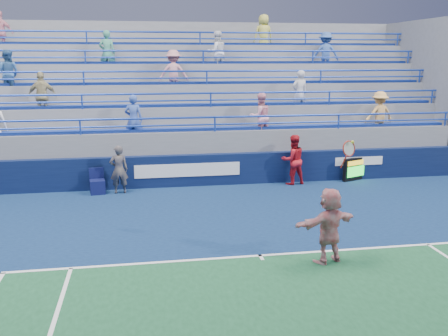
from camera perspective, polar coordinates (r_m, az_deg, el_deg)
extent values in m
plane|color=#333538|center=(11.39, 4.14, -10.05)|extent=(120.00, 120.00, 0.00)
cube|color=#0D2245|center=(13.39, 1.90, -6.46)|extent=(18.00, 8.40, 0.02)
cube|color=white|center=(11.38, 4.14, -9.95)|extent=(11.00, 0.10, 0.01)
cube|color=white|center=(11.29, 4.26, -10.14)|extent=(0.08, 0.30, 0.01)
cube|color=#091336|center=(17.32, -0.92, -0.17)|extent=(18.00, 0.30, 1.10)
cube|color=white|center=(17.04, -4.17, -0.25)|extent=(3.60, 0.02, 0.45)
cube|color=white|center=(18.63, 15.17, 0.77)|extent=(1.80, 0.02, 0.30)
cube|color=slate|center=(20.18, -2.19, 1.66)|extent=(18.00, 5.60, 1.10)
cube|color=slate|center=(20.11, -2.20, 2.71)|extent=(18.00, 5.60, 1.85)
cube|color=navy|center=(17.66, -1.23, 4.53)|extent=(17.40, 0.45, 0.10)
cylinder|color=#2043B2|center=(17.21, -1.04, 5.83)|extent=(18.00, 0.07, 0.07)
cube|color=slate|center=(20.54, -2.39, 3.98)|extent=(18.00, 4.60, 2.60)
cube|color=navy|center=(18.56, -1.70, 7.26)|extent=(17.40, 0.45, 0.10)
cylinder|color=#2043B2|center=(18.12, -1.53, 8.56)|extent=(18.00, 0.07, 0.07)
cube|color=slate|center=(20.98, -2.58, 5.19)|extent=(18.00, 3.60, 3.35)
cube|color=navy|center=(19.49, -2.13, 9.72)|extent=(17.40, 0.45, 0.10)
cylinder|color=#2043B2|center=(19.08, -1.98, 11.01)|extent=(18.00, 0.07, 0.07)
cube|color=slate|center=(21.43, -2.76, 6.36)|extent=(18.00, 2.60, 4.10)
cube|color=navy|center=(20.46, -2.52, 11.96)|extent=(17.40, 0.45, 0.10)
cylinder|color=#2043B2|center=(20.06, -2.39, 13.23)|extent=(18.00, 0.07, 0.07)
cube|color=slate|center=(21.89, -2.93, 7.47)|extent=(18.00, 1.60, 4.85)
cube|color=navy|center=(21.46, -2.89, 13.99)|extent=(17.40, 0.45, 0.10)
cylinder|color=#2043B2|center=(21.07, -2.77, 15.24)|extent=(18.00, 0.07, 0.07)
imported|color=#F7A0B4|center=(17.94, 4.17, 5.85)|extent=(0.95, 0.82, 1.70)
imported|color=#CFCA50|center=(21.97, 4.54, 14.92)|extent=(0.90, 0.66, 1.70)
imported|color=white|center=(20.54, -0.84, 13.03)|extent=(0.96, 0.82, 1.70)
imported|color=#315D95|center=(19.85, -23.45, 9.86)|extent=(0.94, 0.80, 1.70)
imported|color=tan|center=(18.64, -20.04, 7.70)|extent=(1.00, 0.43, 1.70)
imported|color=#F0B05D|center=(19.52, 17.31, 5.87)|extent=(1.16, 0.74, 1.70)
imported|color=pink|center=(21.95, -24.14, 13.90)|extent=(1.06, 0.63, 1.70)
imported|color=#3753A6|center=(17.43, -10.28, 5.49)|extent=(0.70, 0.54, 1.70)
imported|color=#BBBAC1|center=(19.31, 8.63, 8.46)|extent=(0.68, 0.50, 1.70)
imported|color=#429275|center=(20.33, -13.20, 12.71)|extent=(0.66, 0.47, 1.70)
imported|color=#375DA7|center=(21.72, 11.53, 12.76)|extent=(1.21, 0.86, 1.70)
imported|color=#CF868F|center=(19.35, -5.78, 10.77)|extent=(1.14, 0.71, 1.70)
cube|color=black|center=(18.62, 14.88, -0.11)|extent=(1.16, 0.59, 0.84)
cube|color=gold|center=(18.50, 15.02, 0.60)|extent=(1.03, 0.02, 0.17)
cube|color=#19E533|center=(18.57, 14.97, -0.35)|extent=(1.03, 0.02, 0.38)
cube|color=#0D1241|center=(16.76, -14.26, -2.11)|extent=(0.53, 0.53, 0.47)
cube|color=#0D1241|center=(16.86, -14.28, -0.56)|extent=(0.47, 0.12, 0.37)
imported|color=white|center=(11.01, 11.94, -6.46)|extent=(1.63, 0.97, 1.67)
torus|color=#A82214|center=(10.73, 14.08, 2.17)|extent=(0.35, 0.20, 0.34)
cylinder|color=#A82214|center=(10.74, 13.52, 0.69)|extent=(0.08, 0.19, 0.30)
sphere|color=#CCD331|center=(10.68, 14.48, 2.89)|extent=(0.07, 0.07, 0.07)
imported|color=#131834|center=(16.52, -11.92, -0.18)|extent=(0.63, 0.45, 1.60)
imported|color=red|center=(17.50, 7.89, 0.93)|extent=(0.95, 0.80, 1.75)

